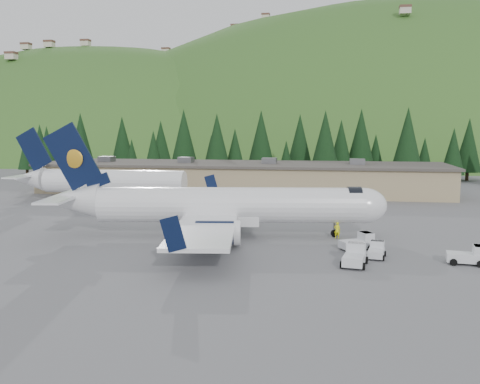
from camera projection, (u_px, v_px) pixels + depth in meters
name	position (u px, v px, depth m)	size (l,w,h in m)	color
ground	(231.00, 236.00, 56.60)	(600.00, 600.00, 0.00)	#5C5C61
airliner	(221.00, 206.00, 56.24)	(36.28, 34.14, 12.04)	white
second_airliner	(96.00, 181.00, 81.71)	(27.50, 11.00, 10.05)	white
baggage_tug_a	(359.00, 242.00, 50.37)	(3.42, 2.86, 1.63)	silver
baggage_tug_b	(470.00, 256.00, 44.99)	(3.30, 2.23, 1.66)	silver
baggage_tug_c	(376.00, 250.00, 47.46)	(1.94, 2.78, 1.38)	silver
terminal_building	(241.00, 177.00, 94.30)	(71.00, 17.00, 6.10)	tan
baggage_tug_d	(355.00, 256.00, 44.80)	(2.45, 3.53, 1.75)	silver
ramp_worker	(337.00, 230.00, 55.43)	(0.64, 0.42, 1.75)	#FAF90F
tree_line	(261.00, 144.00, 115.68)	(113.78, 18.76, 14.25)	black
hills	(413.00, 320.00, 261.41)	(614.00, 330.00, 300.00)	#284D1F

